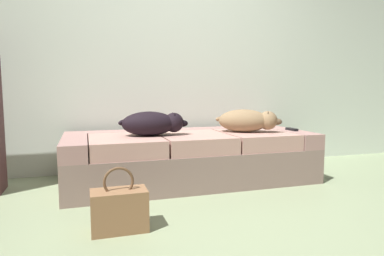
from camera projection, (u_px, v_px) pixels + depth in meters
The scene contains 7 objects.
ground_plane at pixel (248, 229), 1.98m from camera, with size 10.00×10.00×0.00m, color gray.
back_wall at pixel (173, 34), 3.50m from camera, with size 6.40×0.10×2.80m, color silver.
couch at pixel (190, 157), 3.05m from camera, with size 2.16×0.91×0.43m.
dog_dark at pixel (153, 123), 2.83m from camera, with size 0.60×0.29×0.20m.
dog_tan at pixel (248, 121), 3.08m from camera, with size 0.58×0.44×0.21m.
tv_remote at pixel (292, 129), 3.22m from camera, with size 0.04×0.15×0.02m, color black.
handbag at pixel (119, 209), 1.96m from camera, with size 0.32×0.18×0.38m.
Camera 1 is at (-0.89, -1.72, 0.81)m, focal length 31.66 mm.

